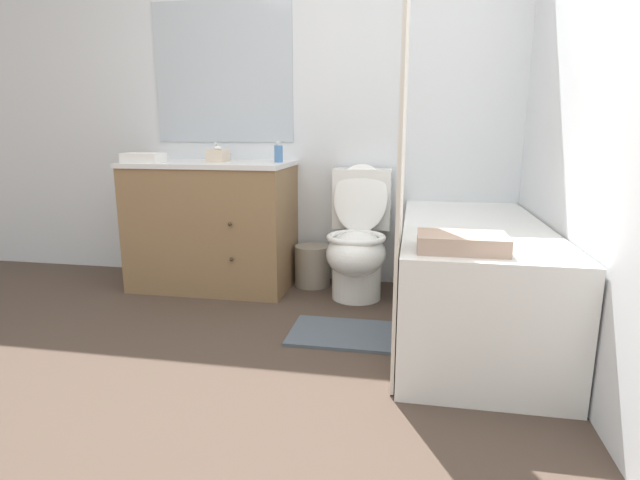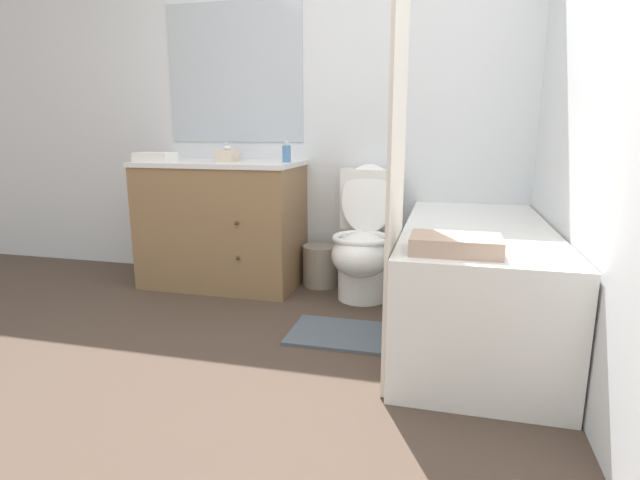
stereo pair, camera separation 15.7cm
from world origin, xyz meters
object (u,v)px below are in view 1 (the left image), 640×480
object	(u,v)px
vanity_cabinet	(213,224)
tissue_box	(218,155)
hand_towel_folded	(144,158)
toilet	(358,241)
sink_faucet	(221,155)
soap_dispenser	(279,153)
wastebasket	(313,266)
bath_towel_folded	(462,242)
bathtub	(471,278)
bath_mat	(341,333)

from	to	relation	value
vanity_cabinet	tissue_box	bearing A→B (deg)	-13.56
tissue_box	hand_towel_folded	xyz separation A→B (m)	(-0.43, -0.17, -0.01)
toilet	hand_towel_folded	world-z (taller)	hand_towel_folded
sink_faucet	soap_dispenser	xyz separation A→B (m)	(0.46, -0.18, 0.02)
toilet	hand_towel_folded	size ratio (longest dim) A/B	3.48
vanity_cabinet	toilet	distance (m)	0.99
wastebasket	bath_towel_folded	xyz separation A→B (m)	(0.85, -1.23, 0.47)
bathtub	bath_mat	bearing A→B (deg)	-164.41
soap_dispenser	bath_towel_folded	world-z (taller)	soap_dispenser
wastebasket	vanity_cabinet	bearing A→B (deg)	-169.78
bathtub	soap_dispenser	size ratio (longest dim) A/B	11.69
vanity_cabinet	bath_mat	xyz separation A→B (m)	(0.97, -0.69, -0.42)
toilet	bath_towel_folded	bearing A→B (deg)	-63.83
sink_faucet	tissue_box	bearing A→B (deg)	-72.44
toilet	bath_towel_folded	size ratio (longest dim) A/B	2.43
bathtub	bath_towel_folded	distance (m)	0.70
toilet	bath_mat	xyz separation A→B (m)	(-0.01, -0.64, -0.35)
sink_faucet	bath_mat	distance (m)	1.57
sink_faucet	tissue_box	distance (m)	0.21
vanity_cabinet	tissue_box	distance (m)	0.46
soap_dispenser	bath_towel_folded	xyz separation A→B (m)	(1.05, -1.12, -0.29)
hand_towel_folded	sink_faucet	bearing A→B (deg)	44.66
hand_towel_folded	tissue_box	bearing A→B (deg)	21.21
soap_dispenser	bath_towel_folded	distance (m)	1.56
sink_faucet	hand_towel_folded	size ratio (longest dim) A/B	0.59
wastebasket	bath_towel_folded	size ratio (longest dim) A/B	0.81
bathtub	tissue_box	distance (m)	1.74
vanity_cabinet	sink_faucet	bearing A→B (deg)	90.00
tissue_box	hand_towel_folded	size ratio (longest dim) A/B	0.60
sink_faucet	bathtub	distance (m)	1.86
bath_towel_folded	soap_dispenser	bearing A→B (deg)	133.05
bathtub	hand_towel_folded	bearing A→B (deg)	170.75
wastebasket	soap_dispenser	world-z (taller)	soap_dispenser
wastebasket	hand_towel_folded	distance (m)	1.30
toilet	hand_towel_folded	xyz separation A→B (m)	(-1.35, -0.14, 0.51)
toilet	sink_faucet	bearing A→B (deg)	167.09
wastebasket	bath_towel_folded	distance (m)	1.57
toilet	bath_towel_folded	distance (m)	1.22
sink_faucet	toilet	distance (m)	1.13
bathtub	tissue_box	xyz separation A→B (m)	(-1.56, 0.49, 0.59)
vanity_cabinet	bath_mat	size ratio (longest dim) A/B	1.98
toilet	soap_dispenser	world-z (taller)	soap_dispenser
hand_towel_folded	bath_mat	size ratio (longest dim) A/B	0.45
vanity_cabinet	bath_mat	world-z (taller)	vanity_cabinet
bathtub	bath_towel_folded	world-z (taller)	bath_towel_folded
toilet	tissue_box	distance (m)	1.06
hand_towel_folded	bath_mat	xyz separation A→B (m)	(1.34, -0.51, -0.86)
bath_towel_folded	wastebasket	bearing A→B (deg)	124.65
bathtub	tissue_box	bearing A→B (deg)	162.53
wastebasket	bathtub	bearing A→B (deg)	-32.83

